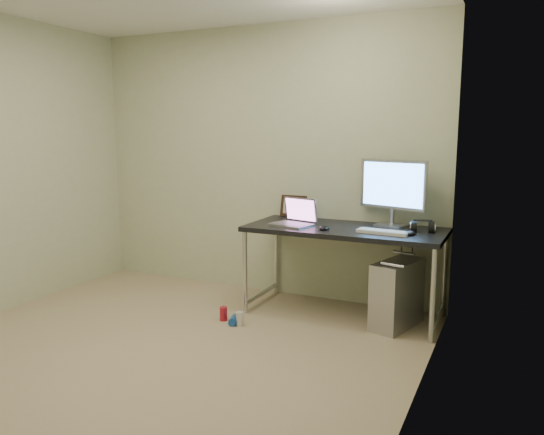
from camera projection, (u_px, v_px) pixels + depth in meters
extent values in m
plane|color=tan|center=(150.00, 357.00, 3.64)|extent=(3.50, 3.50, 0.00)
cube|color=beige|center=(261.00, 162.00, 5.00)|extent=(3.50, 0.02, 2.50)
cube|color=beige|center=(417.00, 188.00, 2.71)|extent=(0.02, 3.50, 2.50)
cube|color=black|center=(345.00, 230.00, 4.38)|extent=(1.62, 0.71, 0.04)
cylinder|color=silver|center=(245.00, 272.00, 4.48)|extent=(0.04, 0.04, 0.71)
cylinder|color=silver|center=(276.00, 257.00, 5.04)|extent=(0.04, 0.04, 0.71)
cylinder|color=silver|center=(433.00, 296.00, 3.84)|extent=(0.04, 0.04, 0.71)
cylinder|color=silver|center=(444.00, 275.00, 4.40)|extent=(0.04, 0.04, 0.71)
cylinder|color=silver|center=(261.00, 293.00, 4.81)|extent=(0.04, 0.63, 0.04)
cylinder|color=silver|center=(437.00, 319.00, 4.16)|extent=(0.04, 0.63, 0.04)
cube|color=#ACACB1|center=(397.00, 294.00, 4.18)|extent=(0.35, 0.55, 0.53)
cylinder|color=#B5B5BD|center=(393.00, 265.00, 3.94)|extent=(0.19, 0.08, 0.03)
cylinder|color=#B5B5BD|center=(404.00, 253.00, 4.32)|extent=(0.19, 0.08, 0.03)
cylinder|color=black|center=(402.00, 266.00, 4.53)|extent=(0.01, 0.16, 0.69)
cylinder|color=black|center=(412.00, 270.00, 4.48)|extent=(0.02, 0.11, 0.71)
cylinder|color=#B5192B|center=(223.00, 314.00, 4.34)|extent=(0.08, 0.08, 0.11)
cylinder|color=silver|center=(240.00, 319.00, 4.22)|extent=(0.08, 0.08, 0.11)
cylinder|color=#184AA5|center=(234.00, 320.00, 4.26)|extent=(0.10, 0.13, 0.06)
cube|color=#B5B5BD|center=(291.00, 225.00, 4.45)|extent=(0.37, 0.31, 0.02)
cube|color=slate|center=(291.00, 223.00, 4.45)|extent=(0.33, 0.26, 0.00)
cube|color=gray|center=(301.00, 210.00, 4.53)|extent=(0.33, 0.13, 0.21)
cube|color=#814A7B|center=(300.00, 210.00, 4.53)|extent=(0.29, 0.11, 0.18)
cube|color=#B5B5BD|center=(391.00, 225.00, 4.42)|extent=(0.28, 0.23, 0.02)
cylinder|color=#B5B5BD|center=(392.00, 216.00, 4.43)|extent=(0.04, 0.04, 0.13)
cube|color=#B5B5BD|center=(393.00, 184.00, 4.37)|extent=(0.58, 0.20, 0.41)
cube|color=#498ADE|center=(392.00, 185.00, 4.35)|extent=(0.52, 0.16, 0.36)
cube|color=silver|center=(383.00, 232.00, 4.11)|extent=(0.41, 0.17, 0.02)
ellipsoid|color=black|center=(410.00, 232.00, 4.05)|extent=(0.10, 0.14, 0.04)
ellipsoid|color=black|center=(324.00, 227.00, 4.28)|extent=(0.09, 0.13, 0.04)
cylinder|color=black|center=(414.00, 227.00, 4.20)|extent=(0.06, 0.12, 0.11)
cylinder|color=black|center=(431.00, 229.00, 4.15)|extent=(0.06, 0.12, 0.11)
cube|color=black|center=(423.00, 220.00, 4.17)|extent=(0.15, 0.04, 0.01)
cube|color=black|center=(293.00, 206.00, 4.90)|extent=(0.25, 0.08, 0.20)
cylinder|color=silver|center=(312.00, 214.00, 4.81)|extent=(0.01, 0.01, 0.09)
cylinder|color=silver|center=(312.00, 208.00, 4.80)|extent=(0.04, 0.04, 0.04)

